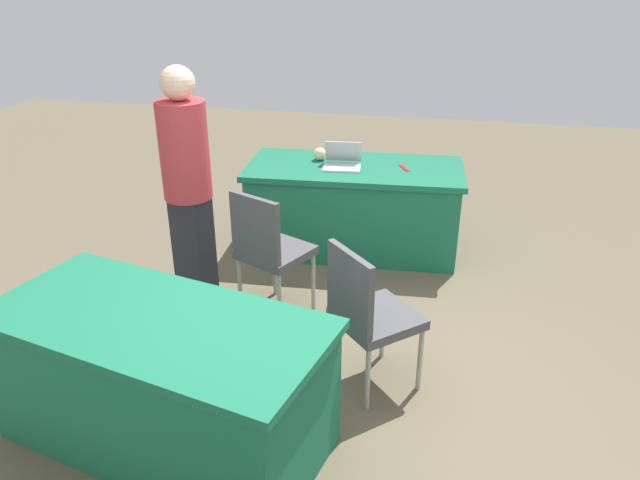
{
  "coord_description": "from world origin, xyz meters",
  "views": [
    {
      "loc": [
        -0.61,
        2.87,
        2.37
      ],
      "look_at": [
        0.06,
        -0.21,
        0.9
      ],
      "focal_mm": 33.42,
      "sensor_mm": 36.0,
      "label": 1
    }
  ],
  "objects_px": {
    "chair_tucked_right": "(368,311)",
    "person_presenter": "(187,179)",
    "laptop_silver": "(342,163)",
    "yarn_ball": "(320,154)",
    "table_foreground": "(354,207)",
    "table_mid_left": "(163,381)",
    "scissors_red": "(404,168)",
    "chair_tucked_left": "(269,247)"
  },
  "relations": [
    {
      "from": "table_foreground",
      "to": "laptop_silver",
      "type": "distance_m",
      "value": 0.44
    },
    {
      "from": "yarn_ball",
      "to": "chair_tucked_right",
      "type": "bearing_deg",
      "value": 109.5
    },
    {
      "from": "chair_tucked_right",
      "to": "scissors_red",
      "type": "distance_m",
      "value": 1.99
    },
    {
      "from": "chair_tucked_right",
      "to": "person_presenter",
      "type": "bearing_deg",
      "value": -160.11
    },
    {
      "from": "chair_tucked_left",
      "to": "laptop_silver",
      "type": "height_order",
      "value": "same"
    },
    {
      "from": "person_presenter",
      "to": "laptop_silver",
      "type": "distance_m",
      "value": 1.49
    },
    {
      "from": "chair_tucked_left",
      "to": "table_foreground",
      "type": "bearing_deg",
      "value": 98.25
    },
    {
      "from": "chair_tucked_right",
      "to": "person_presenter",
      "type": "relative_size",
      "value": 0.53
    },
    {
      "from": "person_presenter",
      "to": "table_foreground",
      "type": "bearing_deg",
      "value": 73.63
    },
    {
      "from": "chair_tucked_right",
      "to": "laptop_silver",
      "type": "xyz_separation_m",
      "value": [
        0.5,
        -1.9,
        0.27
      ]
    },
    {
      "from": "table_mid_left",
      "to": "chair_tucked_left",
      "type": "height_order",
      "value": "chair_tucked_left"
    },
    {
      "from": "table_foreground",
      "to": "scissors_red",
      "type": "xyz_separation_m",
      "value": [
        -0.43,
        -0.03,
        0.39
      ]
    },
    {
      "from": "table_foreground",
      "to": "chair_tucked_left",
      "type": "xyz_separation_m",
      "value": [
        0.39,
        1.3,
        0.18
      ]
    },
    {
      "from": "chair_tucked_left",
      "to": "laptop_silver",
      "type": "relative_size",
      "value": 2.85
    },
    {
      "from": "table_foreground",
      "to": "chair_tucked_left",
      "type": "relative_size",
      "value": 1.96
    },
    {
      "from": "table_foreground",
      "to": "yarn_ball",
      "type": "xyz_separation_m",
      "value": [
        0.33,
        -0.11,
        0.44
      ]
    },
    {
      "from": "table_foreground",
      "to": "table_mid_left",
      "type": "height_order",
      "value": "same"
    },
    {
      "from": "laptop_silver",
      "to": "yarn_ball",
      "type": "distance_m",
      "value": 0.28
    },
    {
      "from": "chair_tucked_left",
      "to": "chair_tucked_right",
      "type": "bearing_deg",
      "value": -14.13
    },
    {
      "from": "person_presenter",
      "to": "yarn_ball",
      "type": "xyz_separation_m",
      "value": [
        -0.67,
        -1.33,
        -0.17
      ]
    },
    {
      "from": "scissors_red",
      "to": "chair_tucked_right",
      "type": "bearing_deg",
      "value": -26.01
    },
    {
      "from": "table_foreground",
      "to": "scissors_red",
      "type": "bearing_deg",
      "value": -175.63
    },
    {
      "from": "scissors_red",
      "to": "table_foreground",
      "type": "bearing_deg",
      "value": -110.76
    },
    {
      "from": "table_foreground",
      "to": "chair_tucked_left",
      "type": "distance_m",
      "value": 1.37
    },
    {
      "from": "person_presenter",
      "to": "yarn_ball",
      "type": "height_order",
      "value": "person_presenter"
    },
    {
      "from": "table_foreground",
      "to": "scissors_red",
      "type": "distance_m",
      "value": 0.58
    },
    {
      "from": "laptop_silver",
      "to": "yarn_ball",
      "type": "bearing_deg",
      "value": -39.53
    },
    {
      "from": "table_foreground",
      "to": "table_mid_left",
      "type": "distance_m",
      "value": 2.68
    },
    {
      "from": "table_foreground",
      "to": "yarn_ball",
      "type": "height_order",
      "value": "yarn_ball"
    },
    {
      "from": "chair_tucked_left",
      "to": "chair_tucked_right",
      "type": "distance_m",
      "value": 1.02
    },
    {
      "from": "table_mid_left",
      "to": "chair_tucked_right",
      "type": "xyz_separation_m",
      "value": [
        -0.98,
        -0.67,
        0.15
      ]
    },
    {
      "from": "chair_tucked_left",
      "to": "yarn_ball",
      "type": "distance_m",
      "value": 1.43
    },
    {
      "from": "chair_tucked_right",
      "to": "scissors_red",
      "type": "relative_size",
      "value": 5.24
    },
    {
      "from": "table_mid_left",
      "to": "person_presenter",
      "type": "relative_size",
      "value": 1.07
    },
    {
      "from": "table_mid_left",
      "to": "chair_tucked_left",
      "type": "relative_size",
      "value": 1.95
    },
    {
      "from": "yarn_ball",
      "to": "scissors_red",
      "type": "bearing_deg",
      "value": 174.41
    },
    {
      "from": "table_mid_left",
      "to": "scissors_red",
      "type": "distance_m",
      "value": 2.86
    },
    {
      "from": "laptop_silver",
      "to": "yarn_ball",
      "type": "xyz_separation_m",
      "value": [
        0.23,
        -0.16,
        0.02
      ]
    },
    {
      "from": "chair_tucked_right",
      "to": "person_presenter",
      "type": "xyz_separation_m",
      "value": [
        1.39,
        -0.72,
        0.46
      ]
    },
    {
      "from": "table_mid_left",
      "to": "person_presenter",
      "type": "distance_m",
      "value": 1.58
    },
    {
      "from": "table_foreground",
      "to": "yarn_ball",
      "type": "bearing_deg",
      "value": -17.82
    },
    {
      "from": "chair_tucked_right",
      "to": "laptop_silver",
      "type": "height_order",
      "value": "laptop_silver"
    }
  ]
}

